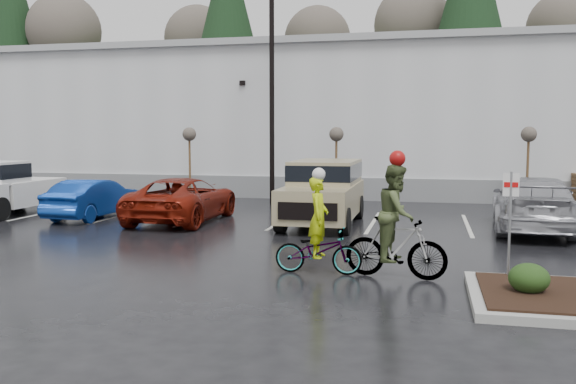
% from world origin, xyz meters
% --- Properties ---
extents(ground, '(120.00, 120.00, 0.00)m').
position_xyz_m(ground, '(0.00, 0.00, 0.00)').
color(ground, black).
rests_on(ground, ground).
extents(warehouse, '(60.50, 15.50, 7.20)m').
position_xyz_m(warehouse, '(0.00, 21.99, 3.65)').
color(warehouse, silver).
rests_on(warehouse, ground).
extents(wooded_ridge, '(80.00, 25.00, 6.00)m').
position_xyz_m(wooded_ridge, '(0.00, 45.00, 3.00)').
color(wooded_ridge, '#263A18').
rests_on(wooded_ridge, ground).
extents(lamppost, '(0.50, 1.00, 9.22)m').
position_xyz_m(lamppost, '(-4.00, 12.00, 5.69)').
color(lamppost, black).
rests_on(lamppost, ground).
extents(sapling_west, '(0.60, 0.60, 3.20)m').
position_xyz_m(sapling_west, '(-8.00, 13.00, 2.73)').
color(sapling_west, '#4C341E').
rests_on(sapling_west, ground).
extents(sapling_mid, '(0.60, 0.60, 3.20)m').
position_xyz_m(sapling_mid, '(-1.50, 13.00, 2.73)').
color(sapling_mid, '#4C341E').
rests_on(sapling_mid, ground).
extents(sapling_east, '(0.60, 0.60, 3.20)m').
position_xyz_m(sapling_east, '(6.00, 13.00, 2.73)').
color(sapling_east, '#4C341E').
rests_on(sapling_east, ground).
extents(shrub_a, '(0.70, 0.70, 0.52)m').
position_xyz_m(shrub_a, '(4.00, -1.00, 0.41)').
color(shrub_a, black).
rests_on(shrub_a, curb_island).
extents(fire_lane_sign, '(0.30, 0.05, 2.20)m').
position_xyz_m(fire_lane_sign, '(3.80, 0.20, 1.41)').
color(fire_lane_sign, gray).
rests_on(fire_lane_sign, ground).
extents(pickup_white, '(2.10, 5.20, 1.96)m').
position_xyz_m(pickup_white, '(-12.70, 7.30, 0.98)').
color(pickup_white, white).
rests_on(pickup_white, ground).
extents(car_blue, '(1.66, 4.19, 1.36)m').
position_xyz_m(car_blue, '(-9.06, 6.86, 0.68)').
color(car_blue, navy).
rests_on(car_blue, ground).
extents(car_red, '(2.47, 5.30, 1.47)m').
position_xyz_m(car_red, '(-5.74, 6.84, 0.73)').
color(car_red, maroon).
rests_on(car_red, ground).
extents(suv_tan, '(2.20, 5.10, 2.06)m').
position_xyz_m(suv_tan, '(-1.04, 7.05, 1.03)').
color(suv_tan, tan).
rests_on(suv_tan, ground).
extents(car_far_silver, '(2.77, 5.85, 1.65)m').
position_xyz_m(car_far_silver, '(5.35, 7.27, 0.82)').
color(car_far_silver, '#ADAEB5').
rests_on(car_far_silver, ground).
extents(cyclist_hivis, '(1.84, 0.66, 2.23)m').
position_xyz_m(cyclist_hivis, '(0.04, 0.28, 0.69)').
color(cyclist_hivis, '#3F3F44').
rests_on(cyclist_hivis, ground).
extents(cyclist_olive, '(2.06, 1.02, 2.60)m').
position_xyz_m(cyclist_olive, '(1.64, 0.25, 0.93)').
color(cyclist_olive, '#3F3F44').
rests_on(cyclist_olive, ground).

